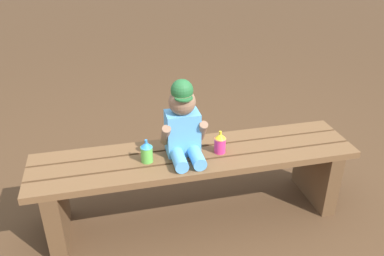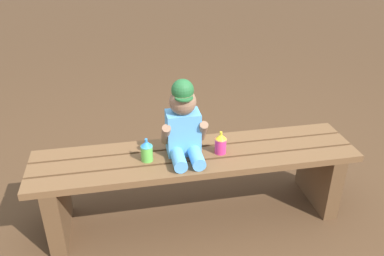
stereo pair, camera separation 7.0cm
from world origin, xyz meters
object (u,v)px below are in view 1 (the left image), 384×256
object	(u,v)px
park_bench	(195,173)
sippy_cup_right	(220,142)
child_figure	(183,123)
sippy_cup_left	(147,151)

from	to	relation	value
park_bench	sippy_cup_right	size ratio (longest dim) A/B	13.72
park_bench	sippy_cup_right	distance (m)	0.22
child_figure	sippy_cup_right	bearing A→B (deg)	-8.97
sippy_cup_left	sippy_cup_right	size ratio (longest dim) A/B	1.00
sippy_cup_right	child_figure	bearing A→B (deg)	171.03
park_bench	sippy_cup_right	world-z (taller)	sippy_cup_right
child_figure	sippy_cup_left	distance (m)	0.23
child_figure	sippy_cup_right	world-z (taller)	child_figure
park_bench	sippy_cup_left	distance (m)	0.31
sippy_cup_left	child_figure	bearing A→B (deg)	8.70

